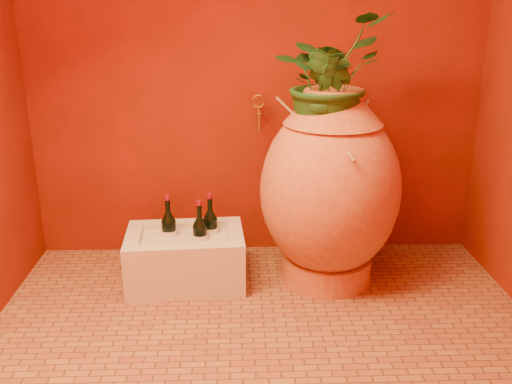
{
  "coord_description": "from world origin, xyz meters",
  "views": [
    {
      "loc": [
        -0.12,
        -2.13,
        1.43
      ],
      "look_at": [
        -0.03,
        0.35,
        0.58
      ],
      "focal_mm": 40.0,
      "sensor_mm": 36.0,
      "label": 1
    }
  ],
  "objects_px": {
    "wine_bottle_c": "(211,230)",
    "amphora": "(330,189)",
    "wine_bottle_a": "(200,237)",
    "stone_basin": "(186,259)",
    "wall_tap": "(259,110)",
    "wine_bottle_b": "(169,233)"
  },
  "relations": [
    {
      "from": "wine_bottle_c",
      "to": "amphora",
      "type": "bearing_deg",
      "value": -5.35
    },
    {
      "from": "wine_bottle_a",
      "to": "wine_bottle_c",
      "type": "relative_size",
      "value": 0.98
    },
    {
      "from": "wine_bottle_a",
      "to": "wine_bottle_c",
      "type": "distance_m",
      "value": 0.1
    },
    {
      "from": "stone_basin",
      "to": "wine_bottle_c",
      "type": "xyz_separation_m",
      "value": [
        0.13,
        0.07,
        0.13
      ]
    },
    {
      "from": "wine_bottle_c",
      "to": "wall_tap",
      "type": "xyz_separation_m",
      "value": [
        0.26,
        0.27,
        0.58
      ]
    },
    {
      "from": "wine_bottle_b",
      "to": "amphora",
      "type": "bearing_deg",
      "value": -1.87
    },
    {
      "from": "stone_basin",
      "to": "wall_tap",
      "type": "bearing_deg",
      "value": 40.26
    },
    {
      "from": "wine_bottle_a",
      "to": "wine_bottle_c",
      "type": "bearing_deg",
      "value": 59.47
    },
    {
      "from": "amphora",
      "to": "stone_basin",
      "type": "height_order",
      "value": "amphora"
    },
    {
      "from": "wine_bottle_a",
      "to": "stone_basin",
      "type": "bearing_deg",
      "value": 167.62
    },
    {
      "from": "stone_basin",
      "to": "amphora",
      "type": "bearing_deg",
      "value": 0.78
    },
    {
      "from": "wine_bottle_b",
      "to": "wall_tap",
      "type": "relative_size",
      "value": 1.79
    },
    {
      "from": "amphora",
      "to": "wall_tap",
      "type": "xyz_separation_m",
      "value": [
        -0.35,
        0.32,
        0.34
      ]
    },
    {
      "from": "amphora",
      "to": "wine_bottle_c",
      "type": "height_order",
      "value": "amphora"
    },
    {
      "from": "amphora",
      "to": "wall_tap",
      "type": "bearing_deg",
      "value": 137.1
    },
    {
      "from": "wine_bottle_b",
      "to": "stone_basin",
      "type": "bearing_deg",
      "value": -24.18
    },
    {
      "from": "stone_basin",
      "to": "wine_bottle_a",
      "type": "distance_m",
      "value": 0.15
    },
    {
      "from": "amphora",
      "to": "wine_bottle_c",
      "type": "relative_size",
      "value": 3.23
    },
    {
      "from": "amphora",
      "to": "wall_tap",
      "type": "relative_size",
      "value": 5.68
    },
    {
      "from": "wine_bottle_a",
      "to": "wall_tap",
      "type": "relative_size",
      "value": 1.73
    },
    {
      "from": "wine_bottle_b",
      "to": "wine_bottle_c",
      "type": "bearing_deg",
      "value": 8.08
    },
    {
      "from": "wine_bottle_b",
      "to": "wall_tap",
      "type": "bearing_deg",
      "value": 31.9
    }
  ]
}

